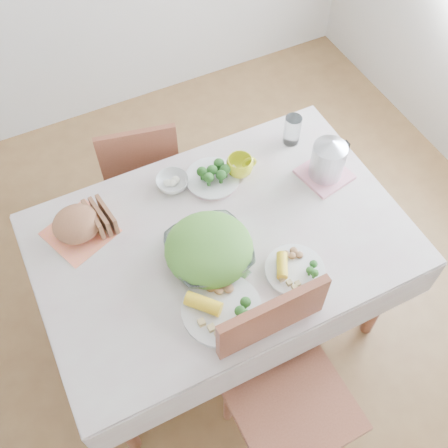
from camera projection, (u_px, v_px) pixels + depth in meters
name	position (u px, v px, depth m)	size (l,w,h in m)	color
floor	(222.00, 317.00, 2.76)	(3.60, 3.60, 0.00)	brown
dining_table	(222.00, 283.00, 2.46)	(1.40, 0.90, 0.75)	brown
tablecloth	(222.00, 238.00, 2.14)	(1.50, 1.00, 0.01)	beige
chair_near	(291.00, 404.00, 2.05)	(0.45, 0.45, 0.99)	brown
chair_far	(140.00, 163.00, 2.76)	(0.39, 0.39, 0.87)	brown
salad_bowl	(209.00, 252.00, 2.05)	(0.33, 0.33, 0.08)	white
dinner_plate_left	(222.00, 310.00, 1.94)	(0.30, 0.30, 0.03)	white
dinner_plate_right	(295.00, 270.00, 2.04)	(0.24, 0.24, 0.02)	white
broccoli_plate	(212.00, 179.00, 2.30)	(0.24, 0.24, 0.02)	beige
napkin	(80.00, 232.00, 2.15)	(0.24, 0.24, 0.00)	#FF8159
bread_loaf	(77.00, 224.00, 2.11)	(0.20, 0.19, 0.12)	brown
fruit_bowl	(172.00, 182.00, 2.28)	(0.14, 0.14, 0.04)	white
yellow_mug	(240.00, 166.00, 2.30)	(0.12, 0.12, 0.09)	yellow
glass_tumbler	(292.00, 131.00, 2.39)	(0.08, 0.08, 0.15)	white
pink_tray	(324.00, 174.00, 2.32)	(0.20, 0.20, 0.02)	pink
electric_kettle	(329.00, 157.00, 2.23)	(0.15, 0.15, 0.20)	#B2B5BA
fork_left	(219.00, 279.00, 2.03)	(0.02, 0.18, 0.00)	silver
fork_right	(292.00, 268.00, 2.05)	(0.02, 0.20, 0.00)	silver
knife	(234.00, 286.00, 2.01)	(0.02, 0.18, 0.00)	silver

